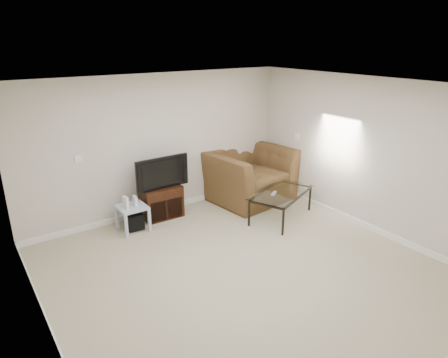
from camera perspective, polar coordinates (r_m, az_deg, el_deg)
floor at (r=5.69m, az=2.84°, el=-12.95°), size 5.00×5.00×0.00m
ceiling at (r=4.83m, az=3.34°, el=12.93°), size 5.00×5.00×0.00m
wall_back at (r=7.17m, az=-9.29°, el=4.74°), size 5.00×0.02×2.50m
wall_left at (r=4.21m, az=-25.25°, el=-7.88°), size 0.02×5.00×2.50m
wall_right at (r=6.88m, az=19.81°, el=3.19°), size 0.02×5.00×2.50m
plate_back at (r=6.70m, az=-20.06°, el=2.74°), size 0.12×0.02×0.12m
plate_right_switch at (r=7.86m, az=10.35°, el=6.00°), size 0.02×0.09×0.13m
plate_right_outlet at (r=7.94m, az=11.45°, el=-1.13°), size 0.02×0.08×0.12m
tv_stand at (r=7.23m, az=-9.01°, el=-3.16°), size 0.70×0.50×0.58m
dvd_player at (r=7.13m, az=-8.97°, el=-1.83°), size 0.43×0.30×0.06m
television at (r=7.01m, az=-9.16°, el=1.07°), size 0.91×0.20×0.56m
side_table at (r=6.84m, az=-12.88°, el=-5.46°), size 0.45×0.45×0.43m
subwoofer at (r=6.89m, az=-12.69°, el=-5.83°), size 0.30×0.30×0.27m
game_console at (r=6.67m, az=-13.87°, el=-3.28°), size 0.06×0.15×0.20m
game_case at (r=6.73m, az=-12.59°, el=-3.09°), size 0.05×0.13×0.17m
recliner at (r=7.82m, az=3.55°, el=1.82°), size 1.64×1.17×1.35m
coffee_table at (r=7.17m, az=8.12°, el=-3.68°), size 1.45×1.15×0.50m
remote at (r=6.95m, az=7.13°, el=-2.05°), size 0.20×0.16×0.02m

